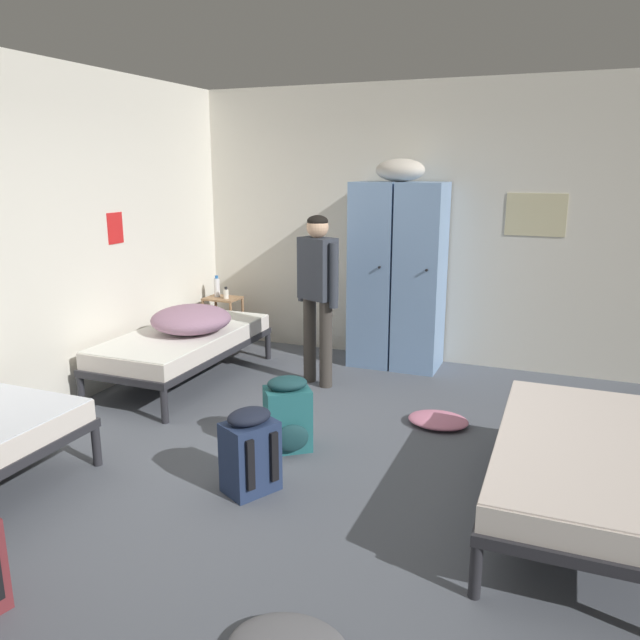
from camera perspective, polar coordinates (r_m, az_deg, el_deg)
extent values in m
plane|color=#565B66|center=(4.46, -1.28, -12.70)|extent=(8.38, 8.38, 0.00)
cube|color=silver|center=(6.53, 7.91, 8.60)|extent=(4.66, 0.06, 2.81)
cube|color=silver|center=(5.37, -24.76, 6.32)|extent=(0.06, 5.24, 2.81)
cube|color=beige|center=(6.30, 19.16, 9.09)|extent=(0.55, 0.01, 0.40)
cube|color=red|center=(6.00, -18.25, 7.99)|extent=(0.01, 0.20, 0.28)
cube|color=#7A9ECC|center=(6.36, 5.10, 4.15)|extent=(0.44, 0.52, 1.85)
cylinder|color=black|center=(6.04, 5.47, 4.83)|extent=(0.02, 0.03, 0.02)
cube|color=#7A9ECC|center=(6.24, 9.15, 3.85)|extent=(0.44, 0.52, 1.85)
cylinder|color=black|center=(5.93, 9.74, 4.52)|extent=(0.02, 0.03, 0.02)
ellipsoid|color=beige|center=(6.20, 7.40, 13.46)|extent=(0.48, 0.36, 0.22)
cylinder|color=#99704C|center=(7.09, -10.60, -0.39)|extent=(0.03, 0.03, 0.55)
cylinder|color=#99704C|center=(6.91, -8.14, -0.66)|extent=(0.03, 0.03, 0.55)
cylinder|color=#99704C|center=(7.31, -9.47, 0.09)|extent=(0.03, 0.03, 0.55)
cylinder|color=#99704C|center=(7.14, -7.06, -0.16)|extent=(0.03, 0.03, 0.55)
cube|color=#99704C|center=(7.13, -8.80, -0.92)|extent=(0.38, 0.30, 0.02)
cube|color=#99704C|center=(7.04, -8.91, 1.97)|extent=(0.38, 0.30, 0.02)
cylinder|color=#28282D|center=(5.16, -26.89, -8.76)|extent=(0.06, 0.06, 0.28)
cylinder|color=#28282D|center=(4.60, -19.80, -10.80)|extent=(0.06, 0.06, 0.28)
cylinder|color=#28282D|center=(4.90, 27.15, -10.01)|extent=(0.06, 0.06, 0.28)
cylinder|color=#28282D|center=(4.87, 17.18, -9.16)|extent=(0.06, 0.06, 0.28)
cylinder|color=#28282D|center=(3.25, 14.06, -21.40)|extent=(0.06, 0.06, 0.28)
cube|color=#28282D|center=(3.96, 22.33, -12.47)|extent=(0.90, 1.90, 0.06)
cube|color=silver|center=(3.91, 22.47, -11.15)|extent=(0.87, 1.84, 0.14)
cube|color=silver|center=(3.88, 22.57, -10.14)|extent=(0.86, 1.82, 0.01)
cylinder|color=#28282D|center=(5.66, -21.03, -6.21)|extent=(0.06, 0.06, 0.28)
cylinder|color=#28282D|center=(5.15, -14.06, -7.68)|extent=(0.06, 0.06, 0.28)
cylinder|color=#28282D|center=(7.04, -10.93, -1.64)|extent=(0.06, 0.06, 0.28)
cylinder|color=#28282D|center=(6.64, -4.79, -2.39)|extent=(0.06, 0.06, 0.28)
cube|color=#28282D|center=(6.03, -12.32, -2.66)|extent=(0.90, 1.90, 0.06)
cube|color=silver|center=(6.01, -12.37, -1.74)|extent=(0.87, 1.84, 0.14)
cube|color=white|center=(5.99, -12.41, -1.05)|extent=(0.86, 1.82, 0.01)
ellipsoid|color=gray|center=(5.91, -11.72, 0.07)|extent=(0.73, 0.74, 0.25)
cylinder|color=#3D3833|center=(5.71, 0.54, -2.23)|extent=(0.12, 0.12, 0.82)
cylinder|color=#3D3833|center=(5.87, -0.95, -1.80)|extent=(0.12, 0.12, 0.82)
cube|color=#333842|center=(5.64, -0.22, 4.73)|extent=(0.39, 0.32, 0.56)
cylinder|color=#333842|center=(5.50, 1.28, 4.07)|extent=(0.08, 0.08, 0.58)
cylinder|color=#333842|center=(5.80, -1.65, 4.58)|extent=(0.08, 0.08, 0.58)
sphere|color=#DBAD89|center=(5.59, -0.22, 8.52)|extent=(0.20, 0.20, 0.20)
ellipsoid|color=black|center=(5.59, -0.23, 9.03)|extent=(0.19, 0.19, 0.11)
cylinder|color=white|center=(7.08, -9.42, 2.95)|extent=(0.06, 0.06, 0.21)
cylinder|color=#2666B2|center=(7.06, -9.46, 3.91)|extent=(0.04, 0.04, 0.03)
cylinder|color=white|center=(6.96, -8.60, 2.37)|extent=(0.06, 0.06, 0.11)
cylinder|color=black|center=(6.95, -8.62, 2.91)|extent=(0.03, 0.03, 0.03)
cube|color=navy|center=(4.01, -6.40, -12.34)|extent=(0.36, 0.40, 0.46)
ellipsoid|color=black|center=(4.16, -7.54, -12.63)|extent=(0.18, 0.25, 0.20)
ellipsoid|color=black|center=(3.90, -6.51, -8.78)|extent=(0.33, 0.36, 0.10)
cube|color=black|center=(3.94, -4.21, -12.39)|extent=(0.04, 0.06, 0.32)
cube|color=black|center=(3.86, -6.39, -13.09)|extent=(0.04, 0.06, 0.32)
cube|color=#23666B|center=(4.54, -2.98, -9.02)|extent=(0.40, 0.38, 0.46)
ellipsoid|color=#193D42|center=(4.44, -2.57, -10.74)|extent=(0.24, 0.21, 0.20)
ellipsoid|color=#193D42|center=(4.44, -3.02, -5.81)|extent=(0.36, 0.34, 0.10)
cube|color=black|center=(4.64, -4.39, -8.22)|extent=(0.05, 0.05, 0.32)
cube|color=black|center=(4.67, -2.24, -8.04)|extent=(0.05, 0.05, 0.32)
ellipsoid|color=pink|center=(5.08, 10.77, -8.99)|extent=(0.48, 0.38, 0.08)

